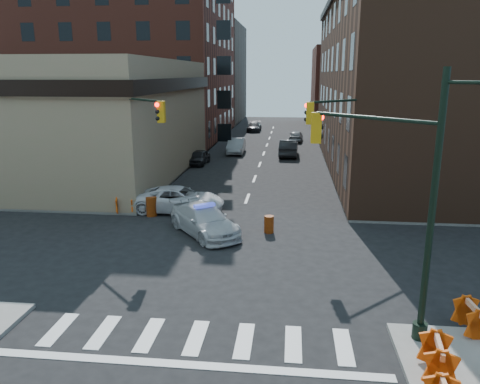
% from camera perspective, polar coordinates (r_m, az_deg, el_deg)
% --- Properties ---
extents(ground, '(140.00, 140.00, 0.00)m').
position_cam_1_polar(ground, '(21.27, -1.68, -7.78)').
color(ground, black).
rests_on(ground, ground).
extents(sidewalk_nw, '(34.00, 54.50, 0.15)m').
position_cam_1_polar(sidewalk_nw, '(58.82, -19.87, 5.67)').
color(sidewalk_nw, gray).
rests_on(sidewalk_nw, ground).
extents(sidewalk_ne, '(34.00, 54.50, 0.15)m').
position_cam_1_polar(sidewalk_ne, '(56.61, 27.25, 4.63)').
color(sidewalk_ne, gray).
rests_on(sidewalk_ne, ground).
extents(bank_building, '(22.00, 22.00, 9.00)m').
position_cam_1_polar(bank_building, '(41.24, -22.64, 8.32)').
color(bank_building, '#877159').
rests_on(bank_building, ground).
extents(apartment_block, '(25.00, 25.00, 24.00)m').
position_cam_1_polar(apartment_block, '(63.34, -14.01, 17.47)').
color(apartment_block, maroon).
rests_on(apartment_block, ground).
extents(commercial_row_ne, '(14.00, 34.00, 14.00)m').
position_cam_1_polar(commercial_row_ne, '(43.27, 20.43, 12.07)').
color(commercial_row_ne, '#482B1C').
rests_on(commercial_row_ne, ground).
extents(filler_nw, '(20.00, 18.00, 16.00)m').
position_cam_1_polar(filler_nw, '(83.66, -6.89, 14.14)').
color(filler_nw, brown).
rests_on(filler_nw, ground).
extents(filler_ne, '(16.00, 16.00, 12.00)m').
position_cam_1_polar(filler_ne, '(78.36, 14.87, 12.32)').
color(filler_ne, maroon).
rests_on(filler_ne, ground).
extents(signal_pole_se, '(5.40, 5.27, 8.00)m').
position_cam_1_polar(signal_pole_se, '(14.77, 18.89, 0.33)').
color(signal_pole_se, black).
rests_on(signal_pole_se, sidewalk_se).
extents(signal_pole_nw, '(3.58, 3.67, 8.00)m').
position_cam_1_polar(signal_pole_nw, '(26.57, -12.79, 6.02)').
color(signal_pole_nw, black).
rests_on(signal_pole_nw, sidewalk_nw).
extents(signal_pole_ne, '(3.67, 3.58, 8.00)m').
position_cam_1_polar(signal_pole_ne, '(25.33, 13.23, 5.61)').
color(signal_pole_ne, black).
rests_on(signal_pole_ne, sidewalk_ne).
extents(tree_ne_near, '(3.00, 3.00, 4.85)m').
position_cam_1_polar(tree_ne_near, '(45.99, 12.29, 8.31)').
color(tree_ne_near, black).
rests_on(tree_ne_near, sidewalk_ne).
extents(tree_ne_far, '(3.00, 3.00, 4.85)m').
position_cam_1_polar(tree_ne_far, '(53.92, 11.44, 9.18)').
color(tree_ne_far, black).
rests_on(tree_ne_far, sidewalk_ne).
extents(police_car, '(4.71, 5.22, 1.46)m').
position_cam_1_polar(police_car, '(23.89, -4.37, -3.45)').
color(police_car, silver).
rests_on(police_car, ground).
extents(pickup, '(5.44, 2.69, 1.48)m').
position_cam_1_polar(pickup, '(27.89, -7.45, -0.91)').
color(pickup, white).
rests_on(pickup, ground).
extents(parked_car_wnear, '(1.74, 3.84, 1.28)m').
position_cam_1_polar(parked_car_wnear, '(42.50, -5.05, 4.24)').
color(parked_car_wnear, black).
rests_on(parked_car_wnear, ground).
extents(parked_car_wfar, '(1.73, 4.71, 1.54)m').
position_cam_1_polar(parked_car_wfar, '(48.28, -0.46, 5.65)').
color(parked_car_wfar, gray).
rests_on(parked_car_wfar, ground).
extents(parked_car_wdeep, '(1.93, 4.52, 1.30)m').
position_cam_1_polar(parked_car_wdeep, '(67.09, 1.76, 7.95)').
color(parked_car_wdeep, black).
rests_on(parked_car_wdeep, ground).
extents(parked_car_enear, '(1.88, 5.01, 1.64)m').
position_cam_1_polar(parked_car_enear, '(46.82, 5.95, 5.36)').
color(parked_car_enear, black).
rests_on(parked_car_enear, ground).
extents(parked_car_efar, '(1.81, 3.99, 1.33)m').
position_cam_1_polar(parked_car_efar, '(57.36, 6.84, 6.80)').
color(parked_car_efar, gray).
rests_on(parked_car_efar, ground).
extents(pedestrian_a, '(0.68, 0.62, 1.56)m').
position_cam_1_polar(pedestrian_a, '(32.73, -17.93, 1.11)').
color(pedestrian_a, black).
rests_on(pedestrian_a, sidewalk_nw).
extents(pedestrian_b, '(0.97, 0.82, 1.74)m').
position_cam_1_polar(pedestrian_b, '(30.20, -20.85, -0.02)').
color(pedestrian_b, black).
rests_on(pedestrian_b, sidewalk_nw).
extents(pedestrian_c, '(1.20, 0.91, 1.90)m').
position_cam_1_polar(pedestrian_c, '(30.56, -24.04, -0.02)').
color(pedestrian_c, black).
rests_on(pedestrian_c, sidewalk_nw).
extents(barrel_road, '(0.61, 0.61, 0.89)m').
position_cam_1_polar(barrel_road, '(24.16, 3.55, -3.94)').
color(barrel_road, '#EA500B').
rests_on(barrel_road, ground).
extents(barrel_bank, '(0.76, 0.76, 1.11)m').
position_cam_1_polar(barrel_bank, '(27.36, -10.73, -1.75)').
color(barrel_bank, '#ED500B').
rests_on(barrel_bank, ground).
extents(barricade_se_a, '(0.73, 1.29, 0.93)m').
position_cam_1_polar(barricade_se_a, '(16.67, 26.40, -13.53)').
color(barricade_se_a, red).
rests_on(barricade_se_a, sidewalk_se).
extents(barricade_se_b, '(0.84, 1.41, 1.00)m').
position_cam_1_polar(barricade_se_b, '(14.15, 22.94, -18.14)').
color(barricade_se_b, '#CB6009').
rests_on(barricade_se_b, sidewalk_se).
extents(barricade_nw_a, '(1.26, 0.80, 0.88)m').
position_cam_1_polar(barricade_nw_a, '(27.95, -13.84, -1.51)').
color(barricade_nw_a, '#D7500A').
rests_on(barricade_nw_a, sidewalk_nw).
extents(barricade_nw_b, '(1.24, 0.68, 0.90)m').
position_cam_1_polar(barricade_nw_b, '(29.83, -20.22, -0.97)').
color(barricade_nw_b, '#DE5C0A').
rests_on(barricade_nw_b, sidewalk_nw).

